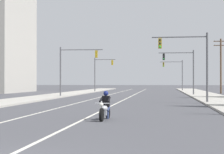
{
  "coord_description": "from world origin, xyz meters",
  "views": [
    {
      "loc": [
        4.09,
        -9.02,
        1.94
      ],
      "look_at": [
        0.5,
        20.48,
        2.25
      ],
      "focal_mm": 66.1,
      "sensor_mm": 36.0,
      "label": 1
    }
  ],
  "objects": [
    {
      "name": "traffic_signal_mid_left",
      "position": [
        -6.9,
        64.31,
        4.03
      ],
      "size": [
        3.84,
        0.37,
        6.2
      ],
      "color": "#56565B",
      "rests_on": "ground"
    },
    {
      "name": "sidewalk_kerb_right",
      "position": [
        9.8,
        40.0,
        0.07
      ],
      "size": [
        4.4,
        110.0,
        0.14
      ],
      "primitive_type": "cube",
      "color": "#ADA89E",
      "rests_on": "ground"
    },
    {
      "name": "lane_stripe_left",
      "position": [
        -3.41,
        45.0,
        0.0
      ],
      "size": [
        0.16,
        100.0,
        0.01
      ],
      "primitive_type": "cube",
      "color": "beige",
      "rests_on": "ground"
    },
    {
      "name": "sidewalk_kerb_left",
      "position": [
        -9.8,
        40.0,
        0.07
      ],
      "size": [
        4.4,
        110.0,
        0.14
      ],
      "primitive_type": "cube",
      "color": "#ADA89E",
      "rests_on": "ground"
    },
    {
      "name": "traffic_signal_near_right",
      "position": [
        6.6,
        27.69,
        4.1
      ],
      "size": [
        4.9,
        0.37,
        6.2
      ],
      "color": "#56565B",
      "rests_on": "ground"
    },
    {
      "name": "utility_pole_right_far",
      "position": [
        13.24,
        57.1,
        4.68
      ],
      "size": [
        2.21,
        0.26,
        8.62
      ],
      "color": "brown",
      "rests_on": "ground"
    },
    {
      "name": "traffic_signal_mid_right",
      "position": [
        6.97,
        48.04,
        4.09
      ],
      "size": [
        4.83,
        0.38,
        6.2
      ],
      "color": "#56565B",
      "rests_on": "ground"
    },
    {
      "name": "traffic_signal_far_right",
      "position": [
        6.86,
        74.61,
        4.07
      ],
      "size": [
        4.5,
        0.37,
        6.2
      ],
      "color": "#56565B",
      "rests_on": "ground"
    },
    {
      "name": "lane_stripe_center",
      "position": [
        0.13,
        45.0,
        0.0
      ],
      "size": [
        0.16,
        100.0,
        0.01
      ],
      "primitive_type": "cube",
      "color": "beige",
      "rests_on": "ground"
    },
    {
      "name": "traffic_signal_near_left",
      "position": [
        -6.91,
        41.07,
        4.13
      ],
      "size": [
        5.37,
        0.49,
        6.2
      ],
      "color": "#56565B",
      "rests_on": "ground"
    },
    {
      "name": "motorcycle_with_rider",
      "position": [
        1.24,
        11.44,
        0.59
      ],
      "size": [
        0.7,
        2.19,
        1.46
      ],
      "color": "black",
      "rests_on": "ground"
    }
  ]
}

